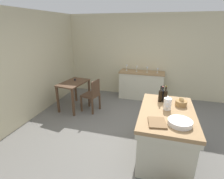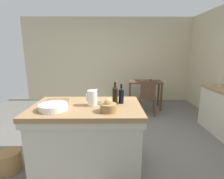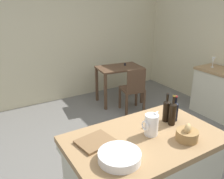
% 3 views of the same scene
% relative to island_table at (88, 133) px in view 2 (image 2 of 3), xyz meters
% --- Properties ---
extents(ground_plane, '(6.76, 6.76, 0.00)m').
position_rel_island_table_xyz_m(ground_plane, '(0.29, 0.68, -0.47)').
color(ground_plane, '#66635E').
extents(wall_back, '(5.32, 0.12, 2.60)m').
position_rel_island_table_xyz_m(wall_back, '(0.29, 3.28, 0.83)').
color(wall_back, beige).
rests_on(wall_back, ground).
extents(island_table, '(1.46, 0.91, 0.87)m').
position_rel_island_table_xyz_m(island_table, '(0.00, 0.00, 0.00)').
color(island_table, '#99754C').
rests_on(island_table, ground).
extents(writing_desk, '(0.96, 0.67, 0.82)m').
position_rel_island_table_xyz_m(writing_desk, '(1.29, 2.45, 0.18)').
color(writing_desk, '#513826').
rests_on(writing_desk, ground).
extents(wooden_chair, '(0.48, 0.48, 0.90)m').
position_rel_island_table_xyz_m(wooden_chair, '(1.25, 1.89, 0.02)').
color(wooden_chair, '#513826').
rests_on(wooden_chair, ground).
extents(pitcher, '(0.17, 0.13, 0.25)m').
position_rel_island_table_xyz_m(pitcher, '(0.08, 0.01, 0.50)').
color(pitcher, white).
rests_on(pitcher, island_table).
extents(wash_bowl, '(0.35, 0.35, 0.07)m').
position_rel_island_table_xyz_m(wash_bowl, '(-0.39, -0.16, 0.44)').
color(wash_bowl, white).
rests_on(wash_bowl, island_table).
extents(bread_basket, '(0.20, 0.20, 0.17)m').
position_rel_island_table_xyz_m(bread_basket, '(0.30, -0.23, 0.46)').
color(bread_basket, olive).
rests_on(bread_basket, island_table).
extents(cutting_board, '(0.35, 0.30, 0.02)m').
position_rel_island_table_xyz_m(cutting_board, '(-0.44, 0.16, 0.41)').
color(cutting_board, brown).
rests_on(cutting_board, island_table).
extents(wine_bottle_dark, '(0.07, 0.07, 0.28)m').
position_rel_island_table_xyz_m(wine_bottle_dark, '(0.47, 0.10, 0.51)').
color(wine_bottle_dark, black).
rests_on(wine_bottle_dark, island_table).
extents(wine_bottle_amber, '(0.07, 0.07, 0.32)m').
position_rel_island_table_xyz_m(wine_bottle_amber, '(0.38, 0.14, 0.53)').
color(wine_bottle_amber, black).
rests_on(wine_bottle_amber, island_table).
extents(wine_bottle_green, '(0.07, 0.07, 0.33)m').
position_rel_island_table_xyz_m(wine_bottle_green, '(0.38, 0.05, 0.53)').
color(wine_bottle_green, black).
rests_on(wine_bottle_green, island_table).
extents(wine_glass_right, '(0.07, 0.07, 0.19)m').
position_rel_island_table_xyz_m(wine_glass_right, '(2.56, 1.21, 0.54)').
color(wine_glass_right, white).
rests_on(wine_glass_right, side_cabinet).
extents(wicker_hamper, '(0.29, 0.29, 0.28)m').
position_rel_island_table_xyz_m(wicker_hamper, '(-1.03, -0.16, -0.33)').
color(wicker_hamper, olive).
rests_on(wicker_hamper, ground).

